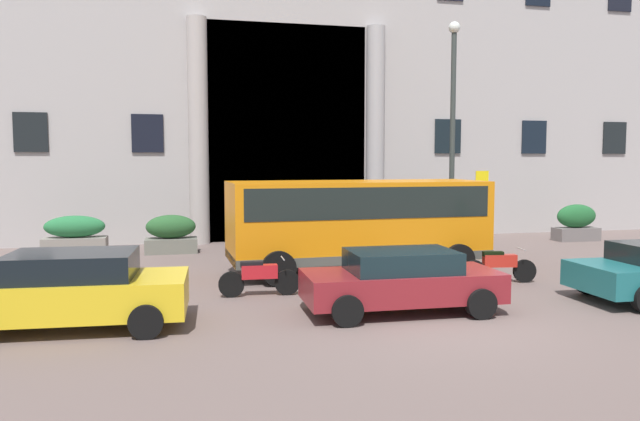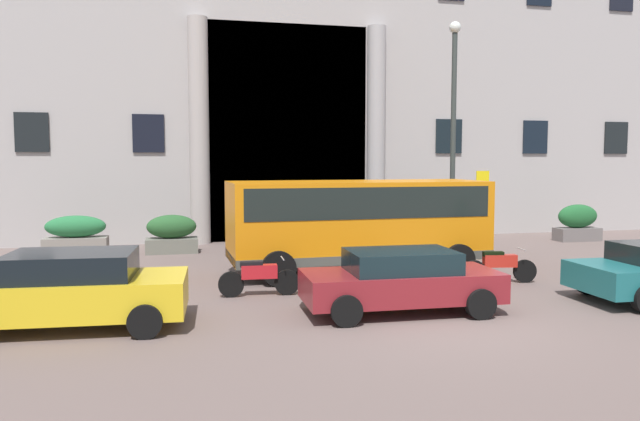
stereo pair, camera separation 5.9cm
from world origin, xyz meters
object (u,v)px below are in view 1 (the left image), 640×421
Objects in this scene: bus_stop_sign at (481,205)px; scooter_by_planter at (258,277)px; lamppost_plaza_centre at (453,120)px; hedge_planter_east at (445,225)px; motorcycle_far_end at (498,265)px; hedge_planter_far_east at (171,234)px; hedge_planter_entrance_left at (576,223)px; hedge_planter_entrance_right at (318,230)px; white_taxi_kerbside at (73,289)px; orange_minibus at (358,218)px; parked_compact_extra at (401,280)px; hedge_planter_far_west at (75,237)px.

bus_stop_sign reaches higher than scooter_by_planter.
hedge_planter_east is at bearing 71.15° from lamppost_plaza_centre.
hedge_planter_east is 0.18× the size of lamppost_plaza_centre.
hedge_planter_far_east is at bearing 148.48° from motorcycle_far_end.
bus_stop_sign is at bearing -85.86° from lamppost_plaza_centre.
hedge_planter_far_east is at bearing 178.75° from hedge_planter_entrance_left.
lamppost_plaza_centre is (-6.06, -1.43, 3.88)m from hedge_planter_entrance_left.
bus_stop_sign is at bearing -38.42° from hedge_planter_entrance_right.
bus_stop_sign reaches higher than white_taxi_kerbside.
orange_minibus reaches higher than white_taxi_kerbside.
bus_stop_sign is at bearing -97.94° from hedge_planter_east.
motorcycle_far_end is at bearing -66.38° from hedge_planter_entrance_right.
motorcycle_far_end is at bearing -111.23° from bus_stop_sign.
hedge_planter_entrance_right is at bearing 123.18° from motorcycle_far_end.
hedge_planter_far_east is (-5.19, 0.09, -0.03)m from hedge_planter_entrance_right.
scooter_by_planter is 0.24× the size of lamppost_plaza_centre.
hedge_planter_far_west is at bearing 130.81° from parked_compact_extra.
hedge_planter_entrance_left is 10.06m from motorcycle_far_end.
scooter_by_planter is at bearing 142.49° from parked_compact_extra.
bus_stop_sign is at bearing -150.63° from hedge_planter_entrance_left.
orange_minibus is at bearing -155.68° from hedge_planter_entrance_left.
motorcycle_far_end is (10.01, 2.08, -0.29)m from white_taxi_kerbside.
hedge_planter_east is at bearing 174.08° from hedge_planter_entrance_left.
parked_compact_extra is at bearing -137.04° from motorcycle_far_end.
scooter_by_planter is (-7.66, -3.72, -1.30)m from bus_stop_sign.
hedge_planter_far_west is 1.38× the size of hedge_planter_east.
bus_stop_sign reaches higher than hedge_planter_far_west.
orange_minibus is 5.06m from hedge_planter_entrance_right.
hedge_planter_east is 0.34× the size of white_taxi_kerbside.
orange_minibus reaches higher than hedge_planter_far_east.
lamppost_plaza_centre is (9.57, -1.78, 3.95)m from hedge_planter_far_east.
hedge_planter_entrance_right is 9.50m from parked_compact_extra.
hedge_planter_entrance_right is 1.14× the size of hedge_planter_entrance_left.
hedge_planter_far_east reaches higher than scooter_by_planter.
hedge_planter_east is 11.19m from scooter_by_planter.
hedge_planter_far_west is 0.49× the size of parked_compact_extra.
orange_minibus is at bearing -133.85° from hedge_planter_east.
orange_minibus is 2.54× the size of bus_stop_sign.
motorcycle_far_end is (6.27, 0.15, 0.00)m from scooter_by_planter.
lamppost_plaza_centre is at bearing 37.33° from white_taxi_kerbside.
hedge_planter_far_east is 9.49m from white_taxi_kerbside.
scooter_by_planter is at bearing -152.56° from hedge_planter_entrance_left.
hedge_planter_entrance_right reaches higher than parked_compact_extra.
hedge_planter_far_east is 10.71m from parked_compact_extra.
orange_minibus reaches higher than hedge_planter_entrance_right.
hedge_planter_east is 0.83× the size of hedge_planter_far_east.
motorcycle_far_end is 6.97m from lamppost_plaza_centre.
hedge_planter_entrance_left is (10.44, -0.25, 0.04)m from hedge_planter_entrance_right.
white_taxi_kerbside is at bearing -126.68° from hedge_planter_entrance_right.
hedge_planter_entrance_right is at bearing -1.01° from hedge_planter_far_east.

